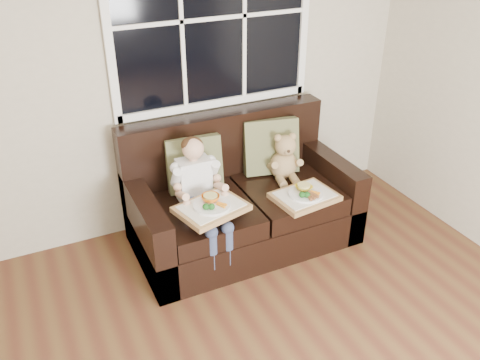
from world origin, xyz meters
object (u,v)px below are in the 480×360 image
child (199,186)px  tray_right (305,195)px  loveseat (240,203)px  teddy_bear (285,160)px  tray_left (211,207)px

child → tray_right: bearing=-17.8°
loveseat → child: (-0.38, -0.12, 0.32)m
loveseat → child: 0.51m
loveseat → child: bearing=-163.2°
teddy_bear → tray_left: (-0.78, -0.35, -0.03)m
teddy_bear → tray_right: teddy_bear is taller
tray_right → teddy_bear: bearing=78.7°
tray_right → loveseat: bearing=129.1°
teddy_bear → tray_left: teddy_bear is taller
loveseat → tray_left: size_ratio=3.22×
loveseat → tray_left: loveseat is taller
tray_right → tray_left: bearing=172.3°
tray_left → loveseat: bearing=27.1°
loveseat → teddy_bear: loveseat is taller
tray_left → tray_right: size_ratio=1.07×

